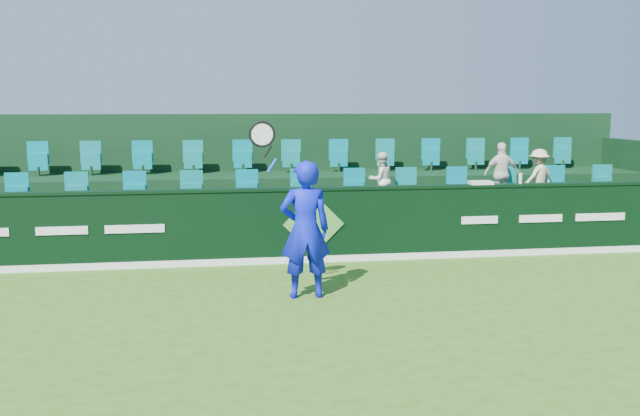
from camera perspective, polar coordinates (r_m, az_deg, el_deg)
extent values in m
plane|color=#336317|center=(9.11, 3.05, -9.70)|extent=(60.00, 60.00, 0.00)
cube|color=black|center=(12.79, -0.59, -1.45)|extent=(16.00, 0.20, 1.30)
cube|color=black|center=(12.70, -0.59, 1.56)|extent=(16.00, 0.24, 0.05)
cube|color=white|center=(12.80, -0.51, -4.13)|extent=(16.00, 0.02, 0.12)
cube|color=#469335|center=(12.67, -0.51, -1.31)|extent=(1.10, 0.02, 1.10)
cube|color=white|center=(12.80, -19.95, -1.72)|extent=(0.85, 0.01, 0.14)
cube|color=white|center=(12.62, -14.60, -1.62)|extent=(1.00, 0.01, 0.14)
cube|color=white|center=(13.47, 12.65, -0.94)|extent=(0.70, 0.01, 0.14)
cube|color=white|center=(13.95, 17.25, -0.80)|extent=(0.85, 0.01, 0.14)
cube|color=white|center=(14.51, 21.51, -0.67)|extent=(1.00, 0.01, 0.14)
cube|color=black|center=(13.91, -1.23, -1.71)|extent=(16.00, 2.00, 0.80)
cube|color=black|center=(15.73, -2.14, 0.38)|extent=(16.00, 1.80, 1.30)
cube|color=black|center=(16.65, -2.55, 3.06)|extent=(16.00, 0.20, 2.60)
cube|color=#0A7375|center=(14.20, -1.45, 1.35)|extent=(13.50, 0.50, 0.60)
cube|color=#0A7375|center=(15.93, -2.29, 3.91)|extent=(13.50, 0.50, 0.60)
imported|color=#0C17D3|center=(10.37, -1.20, -1.74)|extent=(0.74, 0.49, 2.02)
cylinder|color=#143FBF|center=(10.09, -3.84, 3.43)|extent=(0.16, 0.04, 0.21)
cylinder|color=black|center=(10.07, -4.19, 4.56)|extent=(0.14, 0.03, 0.19)
torus|color=black|center=(10.06, -4.67, 5.91)|extent=(0.52, 0.04, 0.52)
cylinder|color=silver|center=(10.06, -4.67, 5.91)|extent=(0.43, 0.01, 0.43)
imported|color=white|center=(14.07, 4.88, 2.27)|extent=(0.63, 0.56, 1.09)
imported|color=white|center=(14.85, 14.32, 2.69)|extent=(0.74, 0.31, 1.26)
imported|color=beige|center=(15.19, 17.09, 2.43)|extent=(0.83, 0.66, 1.12)
cube|color=silver|center=(13.50, 12.74, 1.99)|extent=(0.41, 0.27, 0.06)
cylinder|color=silver|center=(13.79, 15.74, 2.30)|extent=(0.06, 0.06, 0.20)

